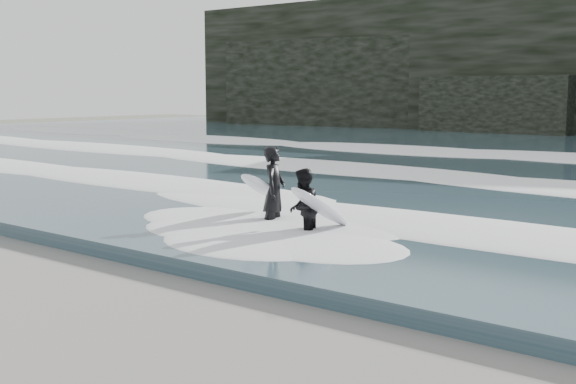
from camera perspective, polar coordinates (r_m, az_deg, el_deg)
name	(u,v)px	position (r m, az deg, el deg)	size (l,w,h in m)	color
sea	(556,153)	(35.78, 20.43, 2.88)	(90.00, 52.00, 0.30)	#304954
foam_near	(293,198)	(17.87, 0.42, -0.48)	(60.00, 3.20, 0.20)	white
foam_mid	(425,172)	(23.75, 10.80, 1.54)	(60.00, 4.00, 0.24)	white
foam_far	(526,153)	(31.98, 18.26, 2.96)	(60.00, 4.80, 0.30)	white
surfer_left	(272,190)	(15.33, -1.26, 0.16)	(1.31, 2.02, 1.88)	black
surfer_right	(305,208)	(13.99, 1.38, -1.27)	(1.14, 1.86, 1.55)	black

